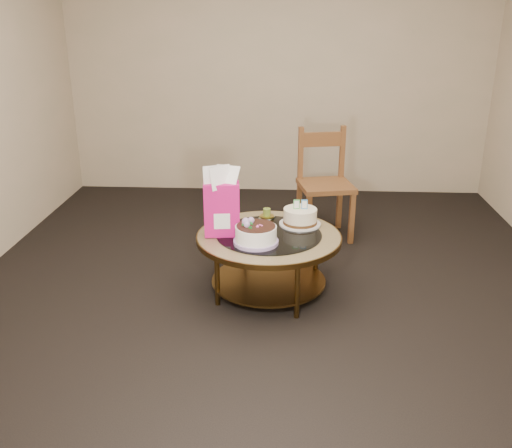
# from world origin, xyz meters

# --- Properties ---
(ground) EXTENTS (5.00, 5.00, 0.00)m
(ground) POSITION_xyz_m (0.00, 0.00, 0.00)
(ground) COLOR black
(ground) RESTS_ON ground
(room_walls) EXTENTS (4.52, 5.02, 2.61)m
(room_walls) POSITION_xyz_m (0.00, 0.00, 1.54)
(room_walls) COLOR tan
(room_walls) RESTS_ON ground
(coffee_table) EXTENTS (1.02, 1.02, 0.46)m
(coffee_table) POSITION_xyz_m (0.00, -0.00, 0.38)
(coffee_table) COLOR #543B18
(coffee_table) RESTS_ON ground
(decorated_cake) EXTENTS (0.30, 0.30, 0.18)m
(decorated_cake) POSITION_xyz_m (-0.08, -0.17, 0.52)
(decorated_cake) COLOR #A486BE
(decorated_cake) RESTS_ON coffee_table
(cream_cake) EXTENTS (0.30, 0.30, 0.19)m
(cream_cake) POSITION_xyz_m (0.22, 0.20, 0.52)
(cream_cake) COLOR silver
(cream_cake) RESTS_ON coffee_table
(gift_bag) EXTENTS (0.26, 0.20, 0.48)m
(gift_bag) POSITION_xyz_m (-0.33, -0.02, 0.70)
(gift_bag) COLOR #D6146B
(gift_bag) RESTS_ON coffee_table
(pillar_candle) EXTENTS (0.12, 0.12, 0.08)m
(pillar_candle) POSITION_xyz_m (-0.03, 0.32, 0.48)
(pillar_candle) COLOR tan
(pillar_candle) RESTS_ON coffee_table
(dining_chair) EXTENTS (0.53, 0.53, 0.96)m
(dining_chair) POSITION_xyz_m (0.45, 1.15, 0.49)
(dining_chair) COLOR brown
(dining_chair) RESTS_ON ground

